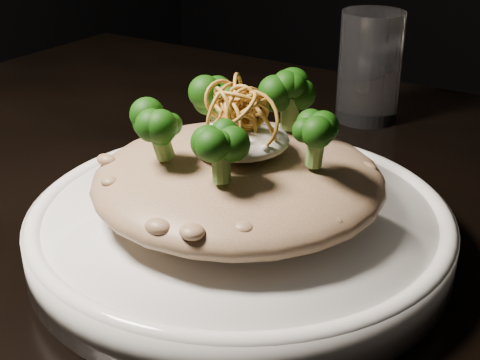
% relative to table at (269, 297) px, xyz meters
% --- Properties ---
extents(table, '(1.10, 0.80, 0.75)m').
position_rel_table_xyz_m(table, '(0.00, 0.00, 0.00)').
color(table, black).
rests_on(table, ground).
extents(plate, '(0.30, 0.30, 0.03)m').
position_rel_table_xyz_m(plate, '(0.01, -0.06, 0.10)').
color(plate, white).
rests_on(plate, table).
extents(risotto, '(0.21, 0.21, 0.05)m').
position_rel_table_xyz_m(risotto, '(0.01, -0.06, 0.14)').
color(risotto, brown).
rests_on(risotto, plate).
extents(broccoli, '(0.14, 0.14, 0.05)m').
position_rel_table_xyz_m(broccoli, '(0.01, -0.06, 0.19)').
color(broccoli, black).
rests_on(broccoli, risotto).
extents(cheese, '(0.07, 0.07, 0.02)m').
position_rel_table_xyz_m(cheese, '(0.01, -0.06, 0.17)').
color(cheese, silver).
rests_on(cheese, risotto).
extents(shallots, '(0.06, 0.06, 0.04)m').
position_rel_table_xyz_m(shallots, '(0.01, -0.06, 0.20)').
color(shallots, olive).
rests_on(shallots, cheese).
extents(drinking_glass, '(0.08, 0.08, 0.12)m').
position_rel_table_xyz_m(drinking_glass, '(-0.02, 0.25, 0.14)').
color(drinking_glass, white).
rests_on(drinking_glass, table).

